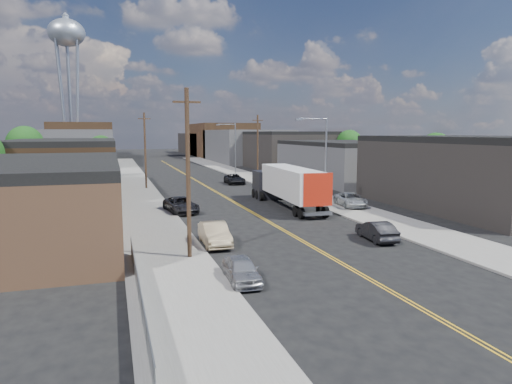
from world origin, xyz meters
TOP-DOWN VIEW (x-y plane):
  - ground at (0.00, 60.00)m, footprint 260.00×260.00m
  - centerline at (0.00, 45.00)m, footprint 0.32×120.00m
  - sidewalk_left at (-9.50, 45.00)m, footprint 5.00×140.00m
  - sidewalk_right at (9.50, 45.00)m, footprint 5.00×140.00m
  - warehouse_tan at (-18.00, 18.00)m, footprint 12.00×22.00m
  - warehouse_brown at (-18.00, 44.00)m, footprint 12.00×26.00m
  - industrial_right_a at (21.99, 20.00)m, footprint 14.00×22.00m
  - industrial_right_b at (22.00, 46.00)m, footprint 14.00×24.00m
  - industrial_right_c at (22.00, 72.00)m, footprint 14.00×22.00m
  - skyline_left_a at (-20.00, 95.00)m, footprint 16.00×30.00m
  - skyline_right_a at (20.00, 95.00)m, footprint 16.00×30.00m
  - skyline_left_b at (-20.00, 120.00)m, footprint 16.00×26.00m
  - skyline_right_b at (20.00, 120.00)m, footprint 16.00×26.00m
  - skyline_left_c at (-20.00, 140.00)m, footprint 16.00×40.00m
  - skyline_right_c at (20.00, 140.00)m, footprint 16.00×40.00m
  - water_tower at (-22.00, 110.00)m, footprint 9.00×9.00m
  - streetlight_near at (7.60, 25.00)m, footprint 3.39×0.25m
  - streetlight_far at (7.60, 60.00)m, footprint 3.39×0.25m
  - utility_pole_left_near at (-8.20, 10.00)m, footprint 1.60×0.26m
  - utility_pole_left_far at (-8.20, 45.00)m, footprint 1.60×0.26m
  - utility_pole_right at (8.20, 48.00)m, footprint 1.60×0.26m
  - chainlink_fence at (-11.50, 3.50)m, footprint 0.05×16.00m
  - tree_left_mid at (-23.94, 55.00)m, footprint 5.10×5.04m
  - tree_left_far at (-13.94, 62.00)m, footprint 4.35×4.20m
  - tree_right_near at (30.06, 36.00)m, footprint 4.60×4.48m
  - tree_right_far at (30.06, 60.00)m, footprint 4.85×4.76m
  - semi_truck at (4.24, 26.39)m, footprint 3.28×15.60m
  - car_left_a at (-6.40, 5.05)m, footprint 1.73×3.89m
  - car_left_b at (-6.04, 12.91)m, footprint 1.72×4.62m
  - car_left_c at (-6.40, 25.93)m, footprint 3.08×5.52m
  - car_right_oncoming at (5.00, 10.79)m, footprint 1.90×4.28m
  - car_right_lot_a at (10.11, 23.56)m, footprint 2.94×5.16m
  - car_right_lot_b at (11.00, 34.39)m, footprint 4.42×5.57m
  - car_right_lot_c at (8.20, 42.63)m, footprint 2.31×4.46m
  - car_ahead_truck at (4.50, 47.41)m, footprint 2.65×5.31m

SIDE VIEW (x-z plane):
  - ground at x=0.00m, z-range 0.00..0.00m
  - centerline at x=0.00m, z-range 0.00..0.01m
  - sidewalk_left at x=-9.50m, z-range 0.00..0.15m
  - sidewalk_right at x=9.50m, z-range 0.00..0.15m
  - car_left_a at x=-6.40m, z-range 0.00..1.30m
  - chainlink_fence at x=-11.50m, z-range 0.04..1.27m
  - car_right_oncoming at x=5.00m, z-range 0.00..1.37m
  - car_ahead_truck at x=4.50m, z-range 0.00..1.44m
  - car_left_c at x=-6.40m, z-range 0.00..1.46m
  - car_left_b at x=-6.04m, z-range 0.00..1.51m
  - car_right_lot_a at x=10.11m, z-range 0.15..1.51m
  - car_right_lot_c at x=8.20m, z-range 0.15..1.60m
  - car_right_lot_b at x=11.00m, z-range 0.15..1.66m
  - semi_truck at x=4.24m, z-range 0.28..4.34m
  - warehouse_tan at x=-18.00m, z-range 0.00..5.60m
  - industrial_right_b at x=22.00m, z-range 0.00..6.10m
  - warehouse_brown at x=-18.00m, z-range 0.00..6.60m
  - skyline_left_c at x=-20.00m, z-range 0.00..7.00m
  - skyline_right_c at x=20.00m, z-range 0.00..7.00m
  - industrial_right_a at x=21.99m, z-range 0.00..7.10m
  - industrial_right_c at x=22.00m, z-range 0.00..7.60m
  - skyline_left_a at x=-20.00m, z-range 0.00..8.00m
  - skyline_right_a at x=20.00m, z-range 0.00..8.00m
  - tree_left_far at x=-13.94m, z-range 1.08..8.05m
  - tree_right_near at x=30.06m, z-range 1.15..8.59m
  - skyline_left_b at x=-20.00m, z-range 0.00..10.00m
  - skyline_right_b at x=20.00m, z-range 0.00..10.00m
  - utility_pole_left_near at x=-8.20m, z-range 0.14..10.14m
  - utility_pole_left_far at x=-8.20m, z-range 0.14..10.14m
  - utility_pole_right at x=8.20m, z-range 0.14..10.14m
  - tree_right_far at x=30.06m, z-range 1.22..9.13m
  - streetlight_near at x=7.60m, z-range 0.83..9.83m
  - streetlight_far at x=7.60m, z-range 0.83..9.83m
  - tree_left_mid at x=-23.94m, z-range 1.30..9.67m
  - water_tower at x=-22.00m, z-range 12.20..49.10m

